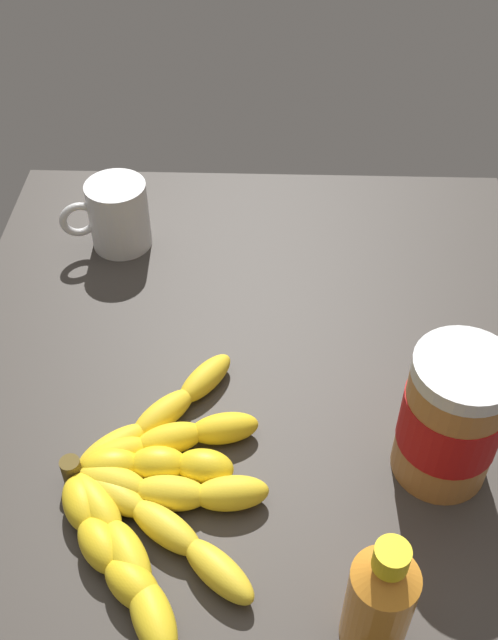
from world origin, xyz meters
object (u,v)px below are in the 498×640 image
object	(u,v)px
peanut_butter_jar	(451,418)
honey_bottle	(380,600)
banana_bunch	(150,491)
coffee_mug	(117,215)

from	to	relation	value
peanut_butter_jar	honey_bottle	size ratio (longest dim) A/B	1.08
peanut_butter_jar	honey_bottle	bearing A→B (deg)	-25.28
banana_bunch	honey_bottle	bearing A→B (deg)	58.75
peanut_butter_jar	coffee_mug	xyz separation A→B (cm)	(-34.87, -37.59, -2.93)
honey_bottle	coffee_mug	bearing A→B (deg)	-150.65
honey_bottle	banana_bunch	bearing A→B (deg)	-121.25
peanut_butter_jar	banana_bunch	bearing A→B (deg)	-79.89
banana_bunch	peanut_butter_jar	distance (cm)	29.53
banana_bunch	honey_bottle	world-z (taller)	honey_bottle
coffee_mug	banana_bunch	bearing A→B (deg)	12.85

